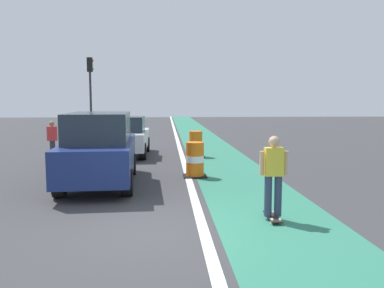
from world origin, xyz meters
name	(u,v)px	position (x,y,z in m)	size (l,w,h in m)	color
ground_plane	(154,232)	(0.00, 0.00, 0.00)	(100.00, 100.00, 0.00)	#38383A
bike_lane_strip	(211,150)	(2.40, 12.00, 0.00)	(2.50, 80.00, 0.01)	#2D755B
lane_divider_stripe	(180,150)	(0.90, 12.00, 0.01)	(0.20, 80.00, 0.01)	silver
skateboarder_on_lane	(273,175)	(2.34, 0.59, 0.91)	(0.57, 0.81, 1.69)	black
parked_suv_nearest	(100,148)	(-1.65, 4.20, 1.04)	(2.09, 4.69, 2.04)	navy
parked_sedan_second	(125,137)	(-1.54, 10.15, 0.83)	(1.95, 4.12, 1.70)	silver
traffic_barrel_front	(195,160)	(1.12, 5.19, 0.53)	(0.73, 0.73, 1.09)	orange
traffic_barrel_mid	(196,144)	(1.48, 9.62, 0.53)	(0.73, 0.73, 1.09)	orange
traffic_light_corner	(90,83)	(-4.59, 18.93, 3.50)	(0.41, 0.32, 5.10)	#2D2D2D
pedestrian_crossing	(93,126)	(-4.19, 17.13, 0.86)	(0.34, 0.20, 1.61)	#33333D
pedestrian_waiting	(52,140)	(-4.11, 8.30, 0.86)	(0.34, 0.20, 1.61)	#33333D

